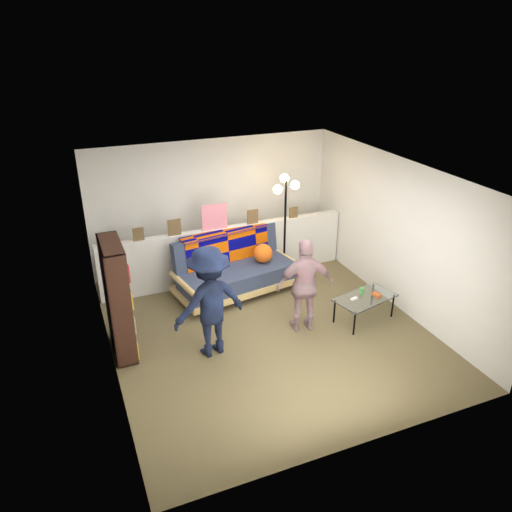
% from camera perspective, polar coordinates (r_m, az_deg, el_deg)
% --- Properties ---
extents(ground, '(5.00, 5.00, 0.00)m').
position_cam_1_polar(ground, '(7.65, 1.15, -8.32)').
color(ground, brown).
rests_on(ground, ground).
extents(room_shell, '(4.60, 5.05, 2.45)m').
position_cam_1_polar(room_shell, '(7.29, -0.21, 4.65)').
color(room_shell, silver).
rests_on(room_shell, ground).
extents(half_wall_ledge, '(4.45, 0.15, 1.00)m').
position_cam_1_polar(half_wall_ledge, '(8.89, -3.42, 0.31)').
color(half_wall_ledge, silver).
rests_on(half_wall_ledge, ground).
extents(ledge_decor, '(2.97, 0.02, 0.45)m').
position_cam_1_polar(ledge_decor, '(8.54, -4.93, 4.15)').
color(ledge_decor, brown).
rests_on(ledge_decor, half_wall_ledge).
extents(futon_sofa, '(2.20, 1.31, 0.89)m').
position_cam_1_polar(futon_sofa, '(8.50, -2.34, -1.51)').
color(futon_sofa, tan).
rests_on(futon_sofa, ground).
extents(bookshelf, '(0.28, 0.83, 1.66)m').
position_cam_1_polar(bookshelf, '(7.04, -15.52, -5.18)').
color(bookshelf, black).
rests_on(bookshelf, ground).
extents(coffee_table, '(1.05, 0.74, 0.50)m').
position_cam_1_polar(coffee_table, '(7.87, 12.36, -4.76)').
color(coffee_table, black).
rests_on(coffee_table, ground).
extents(floor_lamp, '(0.42, 0.34, 1.90)m').
position_cam_1_polar(floor_lamp, '(8.65, 3.36, 5.65)').
color(floor_lamp, black).
rests_on(floor_lamp, ground).
extents(person_left, '(1.12, 0.77, 1.60)m').
position_cam_1_polar(person_left, '(6.78, -5.33, -5.25)').
color(person_left, black).
rests_on(person_left, ground).
extents(person_right, '(0.91, 0.54, 1.46)m').
position_cam_1_polar(person_right, '(7.34, 5.65, -3.41)').
color(person_right, pink).
rests_on(person_right, ground).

